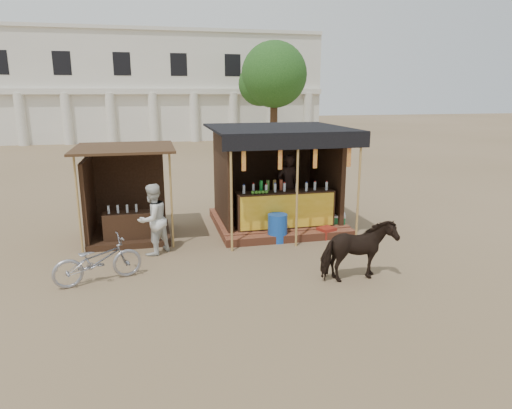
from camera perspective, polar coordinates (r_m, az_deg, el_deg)
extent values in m
plane|color=#846B4C|center=(9.68, 2.17, -8.58)|extent=(120.00, 120.00, 0.00)
cube|color=brown|center=(13.08, 2.38, -2.01)|extent=(3.40, 2.80, 0.22)
cube|color=brown|center=(11.66, 4.41, -4.10)|extent=(3.40, 0.35, 0.20)
cube|color=#372014|center=(12.05, 3.61, -0.55)|extent=(2.60, 0.55, 0.95)
cube|color=gold|center=(11.78, 4.01, -0.88)|extent=(2.50, 0.02, 0.88)
cube|color=#372014|center=(13.97, 1.07, 4.74)|extent=(3.00, 0.12, 2.50)
cube|color=#372014|center=(12.46, -4.23, 3.58)|extent=(0.12, 2.50, 2.50)
cube|color=#372014|center=(13.25, 8.72, 4.08)|extent=(0.12, 2.50, 2.50)
cube|color=black|center=(12.42, 2.75, 9.53)|extent=(3.60, 3.60, 0.06)
cube|color=black|center=(10.74, 5.35, 7.82)|extent=(3.60, 0.06, 0.36)
cylinder|color=tan|center=(10.58, -3.11, 1.20)|extent=(0.06, 0.06, 2.75)
cylinder|color=tan|center=(10.96, 5.16, 1.62)|extent=(0.06, 0.06, 2.75)
cylinder|color=tan|center=(11.56, 12.72, 1.97)|extent=(0.06, 0.06, 2.75)
cube|color=red|center=(10.48, -1.54, 5.69)|extent=(0.10, 0.02, 0.55)
cube|color=red|center=(10.69, 3.04, 5.83)|extent=(0.10, 0.02, 0.55)
cube|color=red|center=(10.96, 7.42, 5.94)|extent=(0.10, 0.02, 0.55)
cube|color=red|center=(11.29, 11.57, 6.01)|extent=(0.10, 0.02, 0.55)
imported|color=black|center=(13.05, 4.00, 2.42)|extent=(0.68, 0.48, 1.77)
cube|color=#372014|center=(12.38, -15.42, -3.63)|extent=(2.00, 2.00, 0.15)
cube|color=#372014|center=(13.05, -15.56, 1.70)|extent=(1.90, 0.10, 2.10)
cube|color=#372014|center=(12.21, -20.17, 0.52)|extent=(0.10, 1.90, 2.10)
cube|color=#472D19|center=(11.81, -16.15, 6.82)|extent=(2.40, 2.40, 0.06)
cylinder|color=tan|center=(11.18, -21.33, -0.10)|extent=(0.05, 0.05, 2.35)
cylinder|color=tan|center=(11.07, -10.54, 0.49)|extent=(0.05, 0.05, 2.35)
cube|color=#372014|center=(11.81, -15.60, -2.84)|extent=(1.20, 0.50, 0.80)
imported|color=black|center=(9.33, 12.64, -5.70)|extent=(1.53, 0.80, 1.25)
imported|color=#929299|center=(9.62, -19.18, -6.62)|extent=(1.83, 1.10, 0.91)
imported|color=silver|center=(10.80, -12.79, -1.83)|extent=(1.03, 1.01, 1.67)
cylinder|color=#1647A5|center=(11.54, 2.71, -2.94)|extent=(0.59, 0.59, 0.71)
cube|color=maroon|center=(12.02, 8.81, -3.49)|extent=(0.51, 0.49, 0.28)
cube|color=#197339|center=(12.69, 9.61, -2.29)|extent=(0.73, 0.61, 0.40)
cube|color=white|center=(12.63, 9.65, -1.28)|extent=(0.75, 0.63, 0.06)
cube|color=silver|center=(38.62, -12.94, 14.07)|extent=(26.00, 7.00, 8.00)
cube|color=silver|center=(35.02, -12.86, 13.62)|extent=(26.00, 0.50, 0.40)
cube|color=silver|center=(35.38, -13.27, 20.67)|extent=(26.00, 0.30, 0.25)
cylinder|color=silver|center=(36.11, -27.30, 9.42)|extent=(0.70, 0.70, 3.60)
cylinder|color=silver|center=(35.51, -22.55, 9.85)|extent=(0.70, 0.70, 3.60)
cylinder|color=silver|center=(35.16, -17.66, 10.22)|extent=(0.70, 0.70, 3.60)
cylinder|color=silver|center=(35.07, -12.69, 10.52)|extent=(0.70, 0.70, 3.60)
cylinder|color=silver|center=(35.23, -7.72, 10.75)|extent=(0.70, 0.70, 3.60)
cylinder|color=silver|center=(35.64, -2.83, 10.89)|extent=(0.70, 0.70, 3.60)
cylinder|color=silver|center=(36.30, 1.92, 10.95)|extent=(0.70, 0.70, 3.60)
cylinder|color=silver|center=(37.19, 6.47, 10.95)|extent=(0.70, 0.70, 3.60)
cylinder|color=#382314|center=(31.79, 2.23, 10.88)|extent=(0.50, 0.50, 4.00)
sphere|color=#2F6321|center=(31.76, 2.28, 15.93)|extent=(4.40, 4.40, 4.40)
sphere|color=#2F6321|center=(32.13, 0.55, 14.85)|extent=(2.99, 2.99, 2.99)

